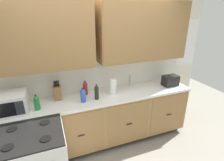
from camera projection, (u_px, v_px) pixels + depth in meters
The scene contains 12 objects.
ground_plane at pixel (106, 153), 2.94m from camera, with size 8.00×8.00×0.00m, color gray.
wall_unit at pixel (95, 49), 2.75m from camera, with size 4.39×0.40×2.49m.
counter_run at pixel (100, 120), 3.02m from camera, with size 3.22×0.64×0.94m.
microwave at pixel (8, 104), 2.32m from camera, with size 0.48×0.37×0.28m.
toaster at pixel (170, 81), 3.22m from camera, with size 0.28×0.18×0.19m.
knife_block at pixel (57, 92), 2.71m from camera, with size 0.11×0.14×0.31m.
sink_faucet at pixel (130, 80), 3.22m from camera, with size 0.02×0.02×0.20m, color #B2B5BA.
paper_towel_roll at pixel (113, 87), 2.88m from camera, with size 0.12×0.12×0.26m, color white.
bottle_red at pixel (85, 88), 2.87m from camera, with size 0.08×0.08×0.24m.
bottle_dark at pixel (97, 92), 2.70m from camera, with size 0.07×0.07×0.25m.
bottle_green at pixel (37, 102), 2.42m from camera, with size 0.08×0.08×0.22m.
bottle_blue at pixel (83, 95), 2.62m from camera, with size 0.08×0.08×0.23m.
Camera 1 is at (-0.73, -2.16, 2.22)m, focal length 28.04 mm.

